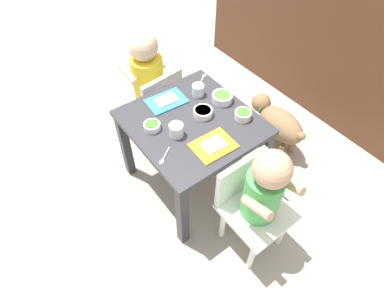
{
  "coord_description": "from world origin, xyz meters",
  "views": [
    {
      "loc": [
        0.87,
        -0.65,
        1.53
      ],
      "look_at": [
        0.0,
        0.0,
        0.31
      ],
      "focal_mm": 30.15,
      "sensor_mm": 36.0,
      "label": 1
    }
  ],
  "objects_px": {
    "food_tray_right": "(213,145)",
    "veggie_bowl_far": "(222,97)",
    "dog": "(278,122)",
    "water_cup_left": "(176,131)",
    "dining_table": "(192,133)",
    "water_cup_right": "(198,90)",
    "food_tray_left": "(166,101)",
    "seated_child_right": "(261,191)",
    "seated_child_left": "(149,77)",
    "spoon_by_right_tray": "(164,158)",
    "veggie_bowl_near": "(203,112)",
    "cereal_bowl_right_side": "(152,126)",
    "spoon_by_left_tray": "(203,78)",
    "cereal_bowl_left_side": "(243,115)"
  },
  "relations": [
    {
      "from": "food_tray_right",
      "to": "veggie_bowl_far",
      "type": "height_order",
      "value": "veggie_bowl_far"
    },
    {
      "from": "dog",
      "to": "water_cup_left",
      "type": "distance_m",
      "value": 0.76
    },
    {
      "from": "dining_table",
      "to": "water_cup_right",
      "type": "height_order",
      "value": "water_cup_right"
    },
    {
      "from": "food_tray_right",
      "to": "water_cup_right",
      "type": "distance_m",
      "value": 0.36
    },
    {
      "from": "dog",
      "to": "food_tray_left",
      "type": "height_order",
      "value": "food_tray_left"
    },
    {
      "from": "dining_table",
      "to": "seated_child_right",
      "type": "distance_m",
      "value": 0.46
    },
    {
      "from": "seated_child_left",
      "to": "dog",
      "type": "distance_m",
      "value": 0.8
    },
    {
      "from": "dining_table",
      "to": "spoon_by_right_tray",
      "type": "bearing_deg",
      "value": -64.4
    },
    {
      "from": "veggie_bowl_near",
      "to": "food_tray_left",
      "type": "bearing_deg",
      "value": -155.01
    },
    {
      "from": "veggie_bowl_far",
      "to": "cereal_bowl_right_side",
      "type": "xyz_separation_m",
      "value": [
        -0.04,
        -0.38,
        -0.0
      ]
    },
    {
      "from": "seated_child_left",
      "to": "cereal_bowl_right_side",
      "type": "relative_size",
      "value": 9.08
    },
    {
      "from": "spoon_by_right_tray",
      "to": "seated_child_right",
      "type": "bearing_deg",
      "value": 35.25
    },
    {
      "from": "cereal_bowl_right_side",
      "to": "dining_table",
      "type": "bearing_deg",
      "value": 69.32
    },
    {
      "from": "water_cup_right",
      "to": "spoon_by_right_tray",
      "type": "xyz_separation_m",
      "value": [
        0.24,
        -0.37,
        -0.02
      ]
    },
    {
      "from": "water_cup_right",
      "to": "spoon_by_right_tray",
      "type": "bearing_deg",
      "value": -56.4
    },
    {
      "from": "spoon_by_left_tray",
      "to": "dog",
      "type": "bearing_deg",
      "value": 48.15
    },
    {
      "from": "seated_child_left",
      "to": "food_tray_right",
      "type": "xyz_separation_m",
      "value": [
        0.64,
        -0.06,
        0.05
      ]
    },
    {
      "from": "seated_child_left",
      "to": "food_tray_right",
      "type": "bearing_deg",
      "value": -5.32
    },
    {
      "from": "dining_table",
      "to": "dog",
      "type": "distance_m",
      "value": 0.62
    },
    {
      "from": "seated_child_right",
      "to": "cereal_bowl_right_side",
      "type": "xyz_separation_m",
      "value": [
        -0.52,
        -0.19,
        0.07
      ]
    },
    {
      "from": "water_cup_right",
      "to": "spoon_by_left_tray",
      "type": "distance_m",
      "value": 0.14
    },
    {
      "from": "cereal_bowl_right_side",
      "to": "cereal_bowl_left_side",
      "type": "height_order",
      "value": "cereal_bowl_left_side"
    },
    {
      "from": "spoon_by_right_tray",
      "to": "veggie_bowl_near",
      "type": "bearing_deg",
      "value": 110.36
    },
    {
      "from": "food_tray_right",
      "to": "spoon_by_left_tray",
      "type": "distance_m",
      "value": 0.48
    },
    {
      "from": "dining_table",
      "to": "food_tray_right",
      "type": "bearing_deg",
      "value": -6.69
    },
    {
      "from": "cereal_bowl_left_side",
      "to": "spoon_by_right_tray",
      "type": "bearing_deg",
      "value": -92.39
    },
    {
      "from": "dining_table",
      "to": "veggie_bowl_far",
      "type": "distance_m",
      "value": 0.23
    },
    {
      "from": "seated_child_left",
      "to": "cereal_bowl_left_side",
      "type": "relative_size",
      "value": 8.88
    },
    {
      "from": "water_cup_right",
      "to": "cereal_bowl_left_side",
      "type": "height_order",
      "value": "water_cup_right"
    },
    {
      "from": "food_tray_left",
      "to": "seated_child_left",
      "type": "bearing_deg",
      "value": 167.67
    },
    {
      "from": "seated_child_right",
      "to": "veggie_bowl_far",
      "type": "distance_m",
      "value": 0.52
    },
    {
      "from": "dog",
      "to": "cereal_bowl_left_side",
      "type": "distance_m",
      "value": 0.49
    },
    {
      "from": "seated_child_right",
      "to": "cereal_bowl_right_side",
      "type": "distance_m",
      "value": 0.56
    },
    {
      "from": "seated_child_left",
      "to": "veggie_bowl_far",
      "type": "relative_size",
      "value": 6.79
    },
    {
      "from": "seated_child_left",
      "to": "dining_table",
      "type": "bearing_deg",
      "value": -4.76
    },
    {
      "from": "spoon_by_right_tray",
      "to": "cereal_bowl_right_side",
      "type": "bearing_deg",
      "value": 163.46
    },
    {
      "from": "veggie_bowl_far",
      "to": "spoon_by_right_tray",
      "type": "xyz_separation_m",
      "value": [
        0.13,
        -0.43,
        -0.02
      ]
    },
    {
      "from": "veggie_bowl_far",
      "to": "cereal_bowl_left_side",
      "type": "relative_size",
      "value": 1.31
    },
    {
      "from": "cereal_bowl_left_side",
      "to": "veggie_bowl_near",
      "type": "bearing_deg",
      "value": -132.64
    },
    {
      "from": "seated_child_left",
      "to": "dog",
      "type": "bearing_deg",
      "value": 45.19
    },
    {
      "from": "dining_table",
      "to": "spoon_by_right_tray",
      "type": "distance_m",
      "value": 0.27
    },
    {
      "from": "water_cup_left",
      "to": "veggie_bowl_far",
      "type": "relative_size",
      "value": 0.63
    },
    {
      "from": "seated_child_left",
      "to": "spoon_by_left_tray",
      "type": "height_order",
      "value": "seated_child_left"
    },
    {
      "from": "cereal_bowl_left_side",
      "to": "spoon_by_left_tray",
      "type": "bearing_deg",
      "value": 174.01
    },
    {
      "from": "water_cup_left",
      "to": "cereal_bowl_left_side",
      "type": "bearing_deg",
      "value": 72.74
    },
    {
      "from": "food_tray_right",
      "to": "veggie_bowl_near",
      "type": "height_order",
      "value": "veggie_bowl_near"
    },
    {
      "from": "seated_child_right",
      "to": "dog",
      "type": "bearing_deg",
      "value": 123.75
    },
    {
      "from": "water_cup_right",
      "to": "cereal_bowl_left_side",
      "type": "distance_m",
      "value": 0.27
    },
    {
      "from": "food_tray_left",
      "to": "veggie_bowl_near",
      "type": "relative_size",
      "value": 2.15
    },
    {
      "from": "seated_child_right",
      "to": "spoon_by_right_tray",
      "type": "height_order",
      "value": "seated_child_right"
    }
  ]
}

